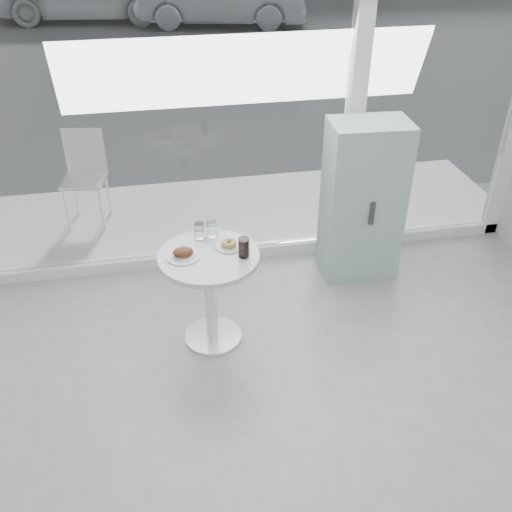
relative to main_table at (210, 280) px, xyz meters
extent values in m
cube|color=white|center=(0.50, 1.10, -0.50)|extent=(5.00, 0.12, 0.10)
cube|color=white|center=(1.40, 1.10, 0.95)|extent=(0.14, 0.14, 3.00)
cube|color=white|center=(-0.27, 1.10, 0.85)|extent=(3.21, 0.02, 2.60)
cube|color=white|center=(2.17, 1.10, 0.85)|extent=(1.41, 0.02, 2.60)
cylinder|color=white|center=(0.00, 0.00, -0.54)|extent=(0.44, 0.44, 0.03)
cylinder|color=white|center=(0.00, 0.00, -0.18)|extent=(0.09, 0.09, 0.70)
cylinder|color=white|center=(0.00, 0.00, 0.20)|extent=(0.72, 0.72, 0.04)
cube|color=silver|center=(0.50, 1.90, -0.53)|extent=(5.60, 1.60, 0.05)
cube|color=#3E3E3E|center=(0.50, 14.10, -0.55)|extent=(40.00, 24.00, 0.00)
cube|color=#90B7A2|center=(1.39, 0.70, 0.14)|extent=(0.66, 0.46, 1.39)
cube|color=#333333|center=(1.39, 0.47, 0.14)|extent=(0.04, 0.02, 0.20)
cylinder|color=white|center=(-1.20, 1.82, -0.28)|extent=(0.02, 0.02, 0.45)
cylinder|color=white|center=(-0.87, 1.77, -0.28)|extent=(0.02, 0.02, 0.45)
cylinder|color=white|center=(-1.14, 2.16, -0.28)|extent=(0.02, 0.02, 0.45)
cylinder|color=white|center=(-0.81, 2.10, -0.28)|extent=(0.02, 0.02, 0.45)
cube|color=white|center=(-1.00, 1.96, -0.04)|extent=(0.46, 0.46, 0.03)
cube|color=white|center=(-0.97, 2.15, 0.20)|extent=(0.40, 0.09, 0.45)
cylinder|color=silver|center=(-0.18, 0.00, 0.23)|extent=(0.24, 0.24, 0.01)
cube|color=white|center=(-0.16, -0.01, 0.24)|extent=(0.15, 0.15, 0.00)
ellipsoid|color=#371B0F|center=(-0.18, 0.00, 0.26)|extent=(0.14, 0.12, 0.06)
ellipsoid|color=#371B0F|center=(-0.14, 0.02, 0.25)|extent=(0.07, 0.07, 0.04)
cylinder|color=silver|center=(0.15, 0.07, 0.23)|extent=(0.20, 0.20, 0.01)
torus|color=#AB7E4E|center=(0.15, 0.07, 0.25)|extent=(0.12, 0.12, 0.04)
cylinder|color=white|center=(-0.04, 0.24, 0.28)|extent=(0.07, 0.07, 0.12)
cylinder|color=white|center=(-0.04, 0.24, 0.25)|extent=(0.06, 0.06, 0.06)
cylinder|color=white|center=(0.06, 0.24, 0.28)|extent=(0.07, 0.07, 0.12)
cylinder|color=white|center=(0.06, 0.24, 0.25)|extent=(0.06, 0.06, 0.07)
cylinder|color=white|center=(0.24, -0.07, 0.29)|extent=(0.08, 0.08, 0.15)
cylinder|color=black|center=(0.24, -0.07, 0.29)|extent=(0.07, 0.07, 0.13)
camera|label=1|loc=(-0.30, -3.34, 2.41)|focal=40.00mm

